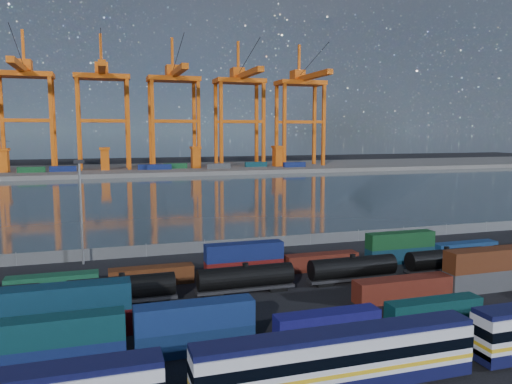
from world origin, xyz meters
name	(u,v)px	position (x,y,z in m)	size (l,w,h in m)	color
ground	(326,297)	(0.00, 0.00, 0.00)	(700.00, 700.00, 0.00)	black
harbor_water	(188,196)	(0.00, 105.00, 0.01)	(700.00, 700.00, 0.00)	#314047
far_quay	(155,169)	(0.00, 210.00, 1.00)	(700.00, 70.00, 2.00)	#514F4C
distant_mountains	(128,67)	(63.02, 1600.00, 220.29)	(2470.00, 1100.00, 520.00)	#1E2630
passenger_train	(338,361)	(-8.97, -21.22, 2.56)	(76.01, 2.97, 5.09)	silver
container_row_south	(249,325)	(-13.38, -10.72, 2.05)	(138.27, 2.30, 4.91)	#424547
container_row_mid	(372,285)	(4.48, -3.63, 2.24)	(142.57, 2.62, 5.59)	#3C3F41
container_row_north	(257,264)	(-5.37, 11.99, 1.69)	(140.81, 2.33, 4.96)	#0F254D
tanker_string	(186,283)	(-17.06, 4.63, 2.01)	(121.56, 2.81, 4.02)	black
waterfront_fence	(259,243)	(0.00, 28.00, 1.00)	(160.12, 0.12, 2.20)	#595B5E
yard_light_mast	(81,206)	(-30.00, 26.00, 9.30)	(1.60, 0.40, 16.60)	slate
gantry_cranes	(139,89)	(-7.50, 203.18, 41.94)	(201.32, 50.53, 68.42)	#D6570F
quay_containers	(135,167)	(-11.00, 195.46, 3.30)	(172.58, 10.99, 2.60)	navy
straddle_carriers	(151,157)	(-2.50, 200.00, 7.82)	(140.00, 7.00, 11.10)	#D6570F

